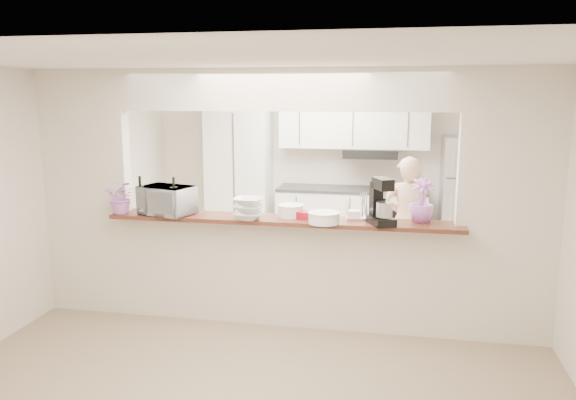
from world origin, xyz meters
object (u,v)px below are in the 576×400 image
(toaster_oven, at_px, (167,200))
(person, at_px, (406,222))
(stand_mixer, at_px, (381,204))
(refrigerator, at_px, (469,199))

(toaster_oven, bearing_deg, person, 49.10)
(person, bearing_deg, stand_mixer, 76.38)
(toaster_oven, distance_m, stand_mixer, 2.08)
(toaster_oven, bearing_deg, stand_mixer, 15.22)
(person, bearing_deg, toaster_oven, 28.98)
(stand_mixer, relative_size, person, 0.28)
(refrigerator, xyz_separation_m, stand_mixer, (-1.12, -2.79, 0.43))
(toaster_oven, relative_size, stand_mixer, 1.18)
(refrigerator, relative_size, toaster_oven, 3.35)
(refrigerator, height_order, stand_mixer, refrigerator)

